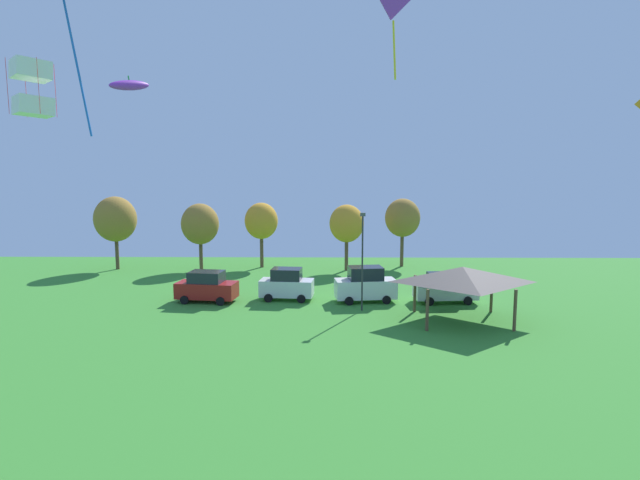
% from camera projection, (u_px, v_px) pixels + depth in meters
% --- Properties ---
extents(kite_flying_0, '(2.48, 3.09, 1.23)m').
position_uv_depth(kite_flying_0, '(129.00, 85.00, 35.37)').
color(kite_flying_0, purple).
extents(kite_flying_3, '(3.48, 2.33, 0.87)m').
position_uv_depth(kite_flying_3, '(266.00, 20.00, 19.72)').
color(kite_flying_3, yellow).
extents(kite_flying_6, '(2.31, 2.31, 2.75)m').
position_uv_depth(kite_flying_6, '(32.00, 88.00, 24.95)').
color(kite_flying_6, white).
extents(parked_car_leftmost, '(4.68, 2.55, 2.33)m').
position_uv_depth(parked_car_leftmost, '(207.00, 287.00, 37.57)').
color(parked_car_leftmost, maroon).
rests_on(parked_car_leftmost, ground).
extents(parked_car_second_from_left, '(4.18, 2.28, 2.45)m').
position_uv_depth(parked_car_second_from_left, '(287.00, 284.00, 38.17)').
color(parked_car_second_from_left, silver).
rests_on(parked_car_second_from_left, ground).
extents(parked_car_third_from_left, '(4.73, 2.51, 2.68)m').
position_uv_depth(parked_car_third_from_left, '(365.00, 285.00, 37.60)').
color(parked_car_third_from_left, silver).
rests_on(parked_car_third_from_left, ground).
extents(parked_car_rightmost_in_row, '(4.74, 2.21, 2.25)m').
position_uv_depth(parked_car_rightmost_in_row, '(445.00, 288.00, 37.38)').
color(parked_car_rightmost_in_row, silver).
rests_on(parked_car_rightmost_in_row, ground).
extents(park_pavilion, '(6.91, 5.62, 3.60)m').
position_uv_depth(park_pavilion, '(462.00, 275.00, 32.33)').
color(park_pavilion, brown).
rests_on(park_pavilion, ground).
extents(light_post_0, '(0.36, 0.20, 6.92)m').
position_uv_depth(light_post_0, '(362.00, 256.00, 34.75)').
color(light_post_0, '#2D2D33').
rests_on(light_post_0, ground).
extents(treeline_tree_0, '(4.16, 4.16, 7.44)m').
position_uv_depth(treeline_tree_0, '(115.00, 219.00, 50.43)').
color(treeline_tree_0, brown).
rests_on(treeline_tree_0, ground).
extents(treeline_tree_1, '(3.76, 3.76, 6.74)m').
position_uv_depth(treeline_tree_1, '(200.00, 224.00, 50.27)').
color(treeline_tree_1, brown).
rests_on(treeline_tree_1, ground).
extents(treeline_tree_2, '(3.42, 3.42, 6.75)m').
position_uv_depth(treeline_tree_2, '(261.00, 221.00, 51.59)').
color(treeline_tree_2, brown).
rests_on(treeline_tree_2, ground).
extents(treeline_tree_3, '(3.45, 3.45, 6.65)m').
position_uv_depth(treeline_tree_3, '(347.00, 224.00, 49.85)').
color(treeline_tree_3, brown).
rests_on(treeline_tree_3, ground).
extents(treeline_tree_4, '(3.65, 3.65, 7.15)m').
position_uv_depth(treeline_tree_4, '(403.00, 218.00, 52.09)').
color(treeline_tree_4, brown).
rests_on(treeline_tree_4, ground).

